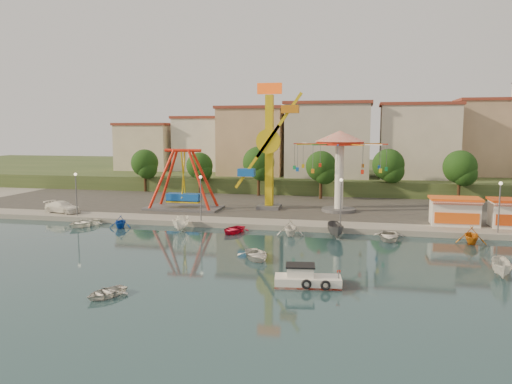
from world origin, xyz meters
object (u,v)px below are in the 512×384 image
(skiff, at_px, (502,268))
(van, at_px, (63,207))
(pirate_ship_ride, at_px, (183,181))
(cabin_motorboat, at_px, (306,280))
(wave_swinger, at_px, (340,153))
(kamikaze_tower, at_px, (271,150))
(rowboat_a, at_px, (256,255))

(skiff, bearing_deg, van, 169.52)
(skiff, bearing_deg, pirate_ship_ride, 154.98)
(cabin_motorboat, height_order, skiff, cabin_motorboat)
(wave_swinger, bearing_deg, van, -166.12)
(cabin_motorboat, bearing_deg, van, 139.68)
(skiff, relative_size, van, 0.72)
(pirate_ship_ride, relative_size, kamikaze_tower, 0.61)
(cabin_motorboat, bearing_deg, pirate_ship_ride, 117.65)
(pirate_ship_ride, distance_m, rowboat_a, 25.62)
(van, bearing_deg, pirate_ship_ride, -52.00)
(rowboat_a, xyz_separation_m, van, (-28.47, 14.92, 0.93))
(wave_swinger, relative_size, van, 2.32)
(kamikaze_tower, height_order, rowboat_a, kamikaze_tower)
(kamikaze_tower, distance_m, cabin_motorboat, 31.94)
(kamikaze_tower, bearing_deg, rowboat_a, -82.60)
(cabin_motorboat, bearing_deg, skiff, 12.80)
(pirate_ship_ride, relative_size, wave_swinger, 0.86)
(pirate_ship_ride, relative_size, skiff, 2.76)
(pirate_ship_ride, distance_m, cabin_motorboat, 33.77)
(rowboat_a, bearing_deg, pirate_ship_ride, 96.16)
(rowboat_a, height_order, skiff, skiff)
(wave_swinger, relative_size, rowboat_a, 3.01)
(kamikaze_tower, xyz_separation_m, van, (-25.44, -8.40, -7.19))
(rowboat_a, relative_size, van, 0.77)
(pirate_ship_ride, bearing_deg, wave_swinger, 7.23)
(skiff, xyz_separation_m, van, (-47.83, 16.05, 0.63))
(van, bearing_deg, wave_swinger, -60.85)
(wave_swinger, bearing_deg, cabin_motorboat, -91.41)
(wave_swinger, relative_size, skiff, 3.21)
(kamikaze_tower, relative_size, van, 3.30)
(rowboat_a, bearing_deg, skiff, -31.74)
(kamikaze_tower, bearing_deg, van, -161.72)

